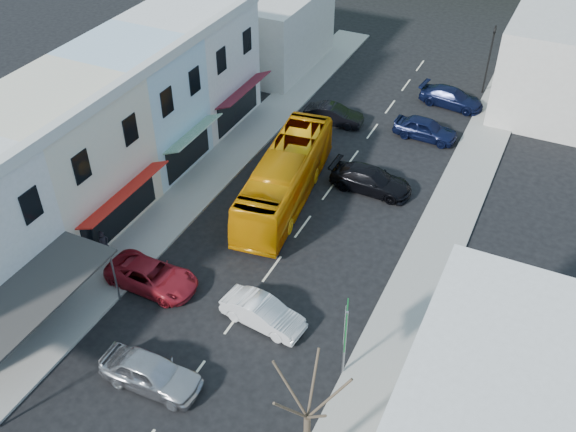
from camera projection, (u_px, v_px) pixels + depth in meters
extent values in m
plane|color=black|center=(236.00, 319.00, 31.61)|extent=(120.00, 120.00, 0.00)
cube|color=gray|center=(210.00, 176.00, 41.21)|extent=(3.00, 52.00, 0.15)
cube|color=gray|center=(438.00, 242.00, 36.12)|extent=(3.00, 52.00, 0.15)
cube|color=maroon|center=(8.00, 294.00, 28.68)|extent=(1.30, 7.65, 0.08)
cube|color=beige|center=(61.00, 161.00, 35.51)|extent=(7.00, 8.00, 8.00)
cube|color=#B51A12|center=(124.00, 193.00, 34.71)|extent=(1.30, 6.80, 0.08)
cube|color=#A5C4D5|center=(137.00, 106.00, 40.48)|extent=(7.00, 6.00, 8.00)
cube|color=#195926|center=(194.00, 133.00, 39.68)|extent=(1.30, 5.10, 0.08)
cube|color=beige|center=(192.00, 66.00, 45.09)|extent=(7.00, 7.00, 8.00)
cube|color=maroon|center=(244.00, 89.00, 44.29)|extent=(1.30, 5.95, 0.08)
cube|color=#B7B2A8|center=(267.00, 28.00, 52.99)|extent=(8.00, 10.00, 6.00)
cube|color=#B7B2A8|center=(564.00, 60.00, 47.01)|extent=(8.00, 12.00, 7.00)
imported|color=orange|center=(285.00, 178.00, 38.47)|extent=(3.99, 11.83, 3.10)
imported|color=#ACACB1|center=(151.00, 374.00, 28.11)|extent=(4.45, 1.93, 1.40)
imported|color=silver|center=(263.00, 313.00, 30.97)|extent=(4.58, 2.29, 1.40)
imported|color=maroon|center=(152.00, 276.00, 33.01)|extent=(4.63, 1.97, 1.40)
imported|color=black|center=(371.00, 180.00, 39.76)|extent=(4.52, 1.90, 1.40)
imported|color=black|center=(425.00, 129.00, 44.63)|extent=(4.48, 1.99, 1.40)
imported|color=black|center=(334.00, 115.00, 46.26)|extent=(4.57, 2.26, 1.40)
imported|color=black|center=(452.00, 98.00, 48.33)|extent=(4.67, 2.32, 1.40)
imported|color=black|center=(104.00, 245.00, 34.46)|extent=(0.50, 0.66, 1.70)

